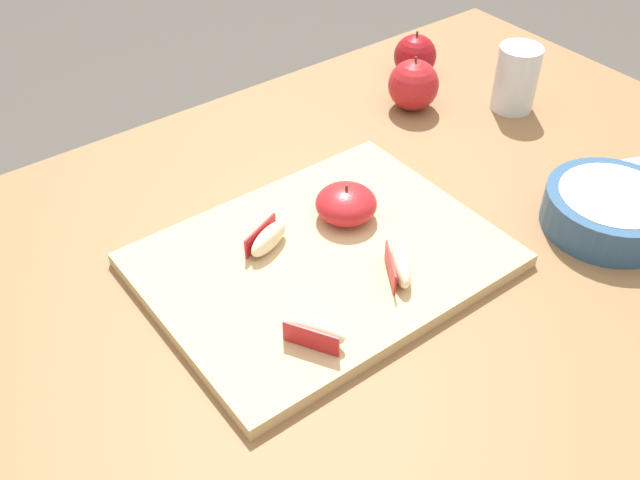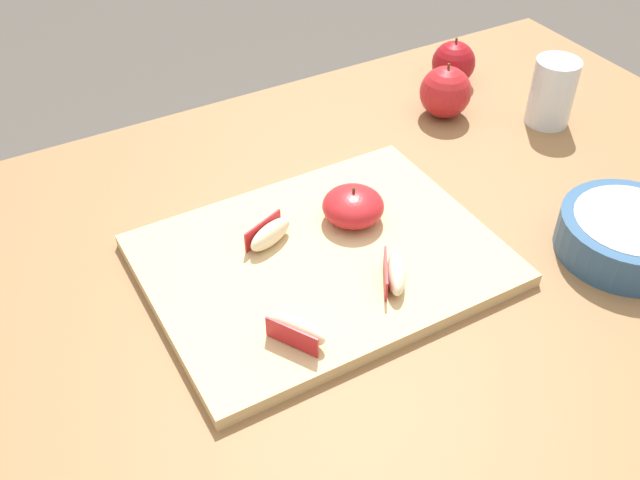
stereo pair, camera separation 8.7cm
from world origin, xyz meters
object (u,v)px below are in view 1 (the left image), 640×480
at_px(whole_apple_crimson, 413,85).
at_px(ceramic_fruit_bowl, 610,209).
at_px(apple_wedge_back, 268,238).
at_px(whole_apple_red_delicious, 415,56).
at_px(apple_wedge_near_knife, 315,332).
at_px(cutting_board, 320,258).
at_px(apple_half_skin_up, 346,204).
at_px(drinking_glass_water, 516,78).
at_px(apple_wedge_left, 400,267).

relative_size(whole_apple_crimson, ceramic_fruit_bowl, 0.53).
distance_m(apple_wedge_back, whole_apple_red_delicious, 0.53).
relative_size(apple_wedge_back, apple_wedge_near_knife, 1.02).
bearing_deg(cutting_board, apple_half_skin_up, 27.20).
height_order(apple_wedge_back, drinking_glass_water, drinking_glass_water).
distance_m(cutting_board, apple_wedge_near_knife, 0.14).
bearing_deg(whole_apple_red_delicious, ceramic_fruit_bowl, -100.00).
height_order(apple_wedge_near_knife, drinking_glass_water, drinking_glass_water).
distance_m(apple_wedge_near_knife, whole_apple_crimson, 0.54).
bearing_deg(apple_half_skin_up, ceramic_fruit_bowl, -36.57).
xyz_separation_m(apple_half_skin_up, apple_wedge_left, (-0.02, -0.12, -0.01)).
relative_size(apple_wedge_back, ceramic_fruit_bowl, 0.42).
height_order(cutting_board, apple_wedge_back, apple_wedge_back).
bearing_deg(drinking_glass_water, ceramic_fruit_bowl, -115.33).
relative_size(apple_wedge_near_knife, whole_apple_red_delicious, 0.85).
bearing_deg(ceramic_fruit_bowl, apple_wedge_left, 164.93).
height_order(apple_wedge_near_knife, whole_apple_red_delicious, whole_apple_red_delicious).
xyz_separation_m(cutting_board, apple_wedge_near_knife, (-0.09, -0.11, 0.02)).
distance_m(whole_apple_crimson, whole_apple_red_delicious, 0.11).
relative_size(apple_wedge_back, whole_apple_crimson, 0.79).
bearing_deg(ceramic_fruit_bowl, cutting_board, 153.84).
bearing_deg(apple_wedge_near_knife, whole_apple_crimson, 36.34).
height_order(whole_apple_crimson, whole_apple_red_delicious, whole_apple_crimson).
distance_m(whole_apple_crimson, ceramic_fruit_bowl, 0.38).
relative_size(cutting_board, apple_wedge_back, 5.92).
bearing_deg(cutting_board, apple_wedge_left, -61.07).
bearing_deg(cutting_board, apple_wedge_near_knife, -129.24).
distance_m(apple_half_skin_up, apple_wedge_left, 0.13).
distance_m(whole_apple_crimson, drinking_glass_water, 0.16).
bearing_deg(apple_wedge_back, cutting_board, -45.07).
height_order(apple_wedge_left, whole_apple_red_delicious, whole_apple_red_delicious).
height_order(whole_apple_red_delicious, drinking_glass_water, drinking_glass_water).
bearing_deg(apple_wedge_near_knife, apple_half_skin_up, 42.57).
distance_m(apple_wedge_near_knife, ceramic_fruit_bowl, 0.44).
relative_size(cutting_board, apple_wedge_near_knife, 6.05).
distance_m(cutting_board, apple_wedge_back, 0.07).
xyz_separation_m(whole_apple_crimson, ceramic_fruit_bowl, (-0.00, -0.38, -0.01)).
relative_size(apple_wedge_back, apple_wedge_left, 1.03).
bearing_deg(whole_apple_red_delicious, cutting_board, -145.64).
height_order(apple_wedge_near_knife, ceramic_fruit_bowl, ceramic_fruit_bowl).
relative_size(ceramic_fruit_bowl, drinking_glass_water, 1.61).
distance_m(cutting_board, apple_wedge_left, 0.10).
bearing_deg(apple_wedge_back, whole_apple_crimson, 22.82).
height_order(whole_apple_crimson, ceramic_fruit_bowl, whole_apple_crimson).
relative_size(apple_half_skin_up, apple_wedge_back, 1.12).
height_order(whole_apple_crimson, drinking_glass_water, drinking_glass_water).
xyz_separation_m(apple_wedge_left, ceramic_fruit_bowl, (0.29, -0.08, -0.00)).
bearing_deg(whole_apple_crimson, apple_wedge_back, -157.18).
xyz_separation_m(apple_wedge_near_knife, whole_apple_crimson, (0.44, 0.32, 0.01)).
xyz_separation_m(apple_half_skin_up, ceramic_fruit_bowl, (0.27, -0.20, -0.01)).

